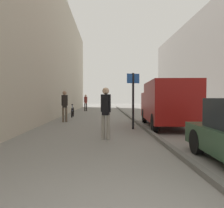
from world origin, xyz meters
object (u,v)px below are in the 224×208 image
Objects in this scene: pedestrian_far_crossing at (65,104)px; bicycle_leaning at (73,112)px; pedestrian_main_foreground at (86,102)px; street_sign_post at (133,96)px; pedestrian_mid_block at (106,110)px; delivery_van at (166,103)px.

pedestrian_far_crossing reaches higher than bicycle_leaning.
bicycle_leaning is at bearing -109.83° from pedestrian_main_foreground.
pedestrian_far_crossing is at bearing -50.69° from street_sign_post.
delivery_van is (3.05, 3.14, 0.15)m from pedestrian_mid_block.
street_sign_post reaches higher than pedestrian_mid_block.
pedestrian_main_foreground is 13.84m from delivery_van.
delivery_van is at bearing -170.82° from street_sign_post.
delivery_van is 1.91m from street_sign_post.
bicycle_leaning is (-0.00, 3.23, -0.69)m from pedestrian_far_crossing.
bicycle_leaning is at bearing 69.32° from pedestrian_far_crossing.
pedestrian_mid_block is (2.07, -16.00, 0.01)m from pedestrian_main_foreground.
delivery_van is 7.84m from bicycle_leaning.
pedestrian_far_crossing is 3.31m from bicycle_leaning.
pedestrian_main_foreground reaches higher than bicycle_leaning.
delivery_van is 2.05× the size of street_sign_post.
street_sign_post is (1.29, 2.47, 0.50)m from pedestrian_mid_block.
street_sign_post reaches higher than delivery_van.
delivery_van reaches higher than bicycle_leaning.
bicycle_leaning is at bearing 138.48° from delivery_van.
pedestrian_main_foreground is 7.34m from bicycle_leaning.
street_sign_post is at bearing -59.73° from pedestrian_far_crossing.
pedestrian_mid_block is 1.02× the size of bicycle_leaning.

